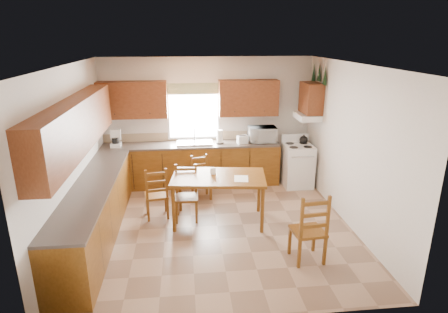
{
  "coord_description": "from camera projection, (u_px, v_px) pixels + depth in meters",
  "views": [
    {
      "loc": [
        -0.49,
        -5.72,
        3.12
      ],
      "look_at": [
        0.15,
        0.3,
        1.15
      ],
      "focal_mm": 30.0,
      "sensor_mm": 36.0,
      "label": 1
    }
  ],
  "objects": [
    {
      "name": "range_hood",
      "position": [
        307.0,
        116.0,
        7.72
      ],
      "size": [
        0.44,
        0.62,
        0.12
      ],
      "primitive_type": "cube",
      "color": "silver",
      "rests_on": "wall_right"
    },
    {
      "name": "upper_cab_left",
      "position": [
        76.0,
        125.0,
        5.5
      ],
      "size": [
        0.33,
        3.6,
        0.75
      ],
      "primitive_type": "cube",
      "color": "brown",
      "rests_on": "wall_left"
    },
    {
      "name": "chair_far_right",
      "position": [
        201.0,
        178.0,
        7.4
      ],
      "size": [
        0.43,
        0.41,
        0.86
      ],
      "primitive_type": "cube",
      "rotation": [
        0.0,
        0.0,
        0.22
      ],
      "color": "brown",
      "rests_on": "floor"
    },
    {
      "name": "stove",
      "position": [
        297.0,
        166.0,
        8.03
      ],
      "size": [
        0.6,
        0.62,
        0.89
      ],
      "primitive_type": "cube",
      "rotation": [
        0.0,
        0.0,
        0.01
      ],
      "color": "silver",
      "rests_on": "floor"
    },
    {
      "name": "pine_decal_c",
      "position": [
        314.0,
        72.0,
        7.78
      ],
      "size": [
        0.22,
        0.22,
        0.36
      ],
      "primitive_type": "cone",
      "color": "black",
      "rests_on": "wall_right"
    },
    {
      "name": "wall_left",
      "position": [
        72.0,
        155.0,
        5.78
      ],
      "size": [
        4.5,
        4.5,
        0.0
      ],
      "primitive_type": "plane",
      "color": "beige",
      "rests_on": "floor"
    },
    {
      "name": "counter_back",
      "position": [
        191.0,
        145.0,
        7.95
      ],
      "size": [
        3.75,
        0.63,
        0.04
      ],
      "primitive_type": "cube",
      "color": "#463C37",
      "rests_on": "lower_cab_back"
    },
    {
      "name": "upper_cab_back_left",
      "position": [
        133.0,
        100.0,
        7.67
      ],
      "size": [
        1.41,
        0.33,
        0.75
      ],
      "primitive_type": "cube",
      "color": "brown",
      "rests_on": "wall_back"
    },
    {
      "name": "table_paper",
      "position": [
        241.0,
        179.0,
        6.22
      ],
      "size": [
        0.27,
        0.33,
        0.0
      ],
      "primitive_type": "cube",
      "rotation": [
        0.0,
        0.0,
        -0.13
      ],
      "color": "white",
      "rests_on": "dining_table"
    },
    {
      "name": "lower_cab_back",
      "position": [
        192.0,
        165.0,
        8.09
      ],
      "size": [
        3.75,
        0.6,
        0.88
      ],
      "primitive_type": "cube",
      "color": "brown",
      "rests_on": "floor"
    },
    {
      "name": "counter_left",
      "position": [
        93.0,
        185.0,
        5.81
      ],
      "size": [
        0.63,
        3.6,
        0.04
      ],
      "primitive_type": "cube",
      "color": "#463C37",
      "rests_on": "lower_cab_left"
    },
    {
      "name": "pine_decal_b",
      "position": [
        319.0,
        72.0,
        7.46
      ],
      "size": [
        0.22,
        0.22,
        0.36
      ],
      "primitive_type": "cone",
      "color": "black",
      "rests_on": "wall_right"
    },
    {
      "name": "window_valance",
      "position": [
        193.0,
        89.0,
        7.83
      ],
      "size": [
        1.19,
        0.01,
        0.24
      ],
      "primitive_type": "cube",
      "color": "#436230",
      "rests_on": "wall_back"
    },
    {
      "name": "lower_cab_left",
      "position": [
        96.0,
        212.0,
        5.95
      ],
      "size": [
        0.6,
        3.6,
        0.88
      ],
      "primitive_type": "cube",
      "color": "brown",
      "rests_on": "floor"
    },
    {
      "name": "upper_cab_back_right",
      "position": [
        248.0,
        98.0,
        7.91
      ],
      "size": [
        1.25,
        0.33,
        0.75
      ],
      "primitive_type": "cube",
      "color": "brown",
      "rests_on": "wall_back"
    },
    {
      "name": "chair_near_right",
      "position": [
        308.0,
        227.0,
        5.31
      ],
      "size": [
        0.48,
        0.46,
        1.05
      ],
      "primitive_type": "cube",
      "rotation": [
        0.0,
        0.0,
        3.24
      ],
      "color": "brown",
      "rests_on": "floor"
    },
    {
      "name": "microwave",
      "position": [
        262.0,
        134.0,
        8.05
      ],
      "size": [
        0.55,
        0.4,
        0.33
      ],
      "primitive_type": "imported",
      "rotation": [
        0.0,
        0.0,
        0.01
      ],
      "color": "silver",
      "rests_on": "counter_back"
    },
    {
      "name": "toaster",
      "position": [
        242.0,
        140.0,
        7.94
      ],
      "size": [
        0.24,
        0.19,
        0.17
      ],
      "primitive_type": "cube",
      "rotation": [
        0.0,
        0.0,
        0.27
      ],
      "color": "silver",
      "rests_on": "counter_back"
    },
    {
      "name": "upper_cab_stove",
      "position": [
        311.0,
        98.0,
        7.61
      ],
      "size": [
        0.33,
        0.62,
        0.62
      ],
      "primitive_type": "cube",
      "color": "brown",
      "rests_on": "wall_right"
    },
    {
      "name": "window_frame",
      "position": [
        194.0,
        112.0,
        8.01
      ],
      "size": [
        1.13,
        0.02,
        1.18
      ],
      "primitive_type": "cube",
      "color": "silver",
      "rests_on": "wall_back"
    },
    {
      "name": "floor",
      "position": [
        217.0,
        226.0,
        6.42
      ],
      "size": [
        4.5,
        4.5,
        0.0
      ],
      "primitive_type": "plane",
      "color": "#8E6F58",
      "rests_on": "ground"
    },
    {
      "name": "dining_table",
      "position": [
        219.0,
        199.0,
        6.47
      ],
      "size": [
        1.67,
        1.09,
        0.84
      ],
      "primitive_type": "cube",
      "rotation": [
        0.0,
        0.0,
        -0.13
      ],
      "color": "brown",
      "rests_on": "floor"
    },
    {
      "name": "window_pane",
      "position": [
        194.0,
        112.0,
        8.01
      ],
      "size": [
        1.05,
        0.01,
        1.1
      ],
      "primitive_type": "cube",
      "color": "white",
      "rests_on": "wall_back"
    },
    {
      "name": "coffeemaker",
      "position": [
        115.0,
        139.0,
        7.7
      ],
      "size": [
        0.27,
        0.29,
        0.33
      ],
      "primitive_type": "cube",
      "rotation": [
        0.0,
        0.0,
        -0.39
      ],
      "color": "silver",
      "rests_on": "counter_back"
    },
    {
      "name": "wall_right",
      "position": [
        351.0,
        146.0,
        6.24
      ],
      "size": [
        4.5,
        4.5,
        0.0
      ],
      "primitive_type": "plane",
      "color": "beige",
      "rests_on": "floor"
    },
    {
      "name": "wall_back",
      "position": [
        208.0,
        120.0,
        8.14
      ],
      "size": [
        4.5,
        4.5,
        0.0
      ],
      "primitive_type": "plane",
      "color": "beige",
      "rests_on": "floor"
    },
    {
      "name": "wall_front",
      "position": [
        236.0,
        214.0,
        3.88
      ],
      "size": [
        4.5,
        4.5,
        0.0
      ],
      "primitive_type": "plane",
      "color": "beige",
      "rests_on": "floor"
    },
    {
      "name": "chair_near_left",
      "position": [
        156.0,
        192.0,
        6.62
      ],
      "size": [
        0.45,
        0.43,
        0.95
      ],
      "primitive_type": "cube",
      "rotation": [
        0.0,
        0.0,
        3.29
      ],
      "color": "brown",
      "rests_on": "floor"
    },
    {
      "name": "table_card",
      "position": [
        213.0,
        171.0,
        6.39
      ],
      "size": [
        0.09,
        0.02,
        0.12
      ],
      "primitive_type": "cube",
      "rotation": [
        0.0,
        0.0,
        0.02
      ],
      "color": "white",
      "rests_on": "dining_table"
    },
    {
      "name": "pine_decal_a",
      "position": [
        325.0,
        76.0,
        7.17
      ],
      "size": [
        0.22,
        0.22,
        0.36
      ],
      "primitive_type": "cone",
      "color": "black",
      "rests_on": "wall_right"
    },
    {
      "name": "ceiling",
      "position": [
        216.0,
        65.0,
        5.59
      ],
      "size": [
        4.5,
        4.5,
        0.0
      ],
      "primitive_type": "plane",
      "color": "#966335",
      "rests_on": "floor"
    },
    {
      "name": "paper_towel",
      "position": [
        220.0,
        137.0,
        7.93
      ],
      "size": [
        0.13,
        0.13,
        0.29
      ],
      "primitive_type": "cylinder",
      "rotation": [
        0.0,
        0.0,
        0.04
      ],
      "color": "white",
      "rests_on": "counter_back"
    },
    {
      "name": "backsplash",
      "position": [
        191.0,
        136.0,
        8.19
      ],
      "size": [
        3.75,
        0.01,
        0.18
      ],
      "primitive_type": "cube",
      "color": "#937F61",
      "rests_on": "counter_back"
    },
    {
      "name": "sink_basin",
      "position": [
        195.0,
        143.0,
        7.95
      ],
      "size": [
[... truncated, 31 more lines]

